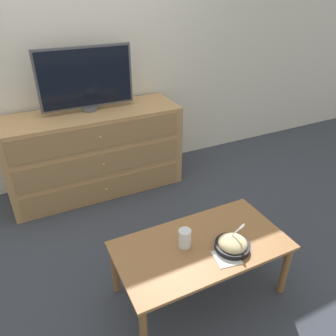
% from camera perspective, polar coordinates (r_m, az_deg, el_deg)
% --- Properties ---
extents(ground_plane, '(12.00, 12.00, 0.00)m').
position_cam_1_polar(ground_plane, '(3.55, -15.21, -1.44)').
color(ground_plane, '#383D47').
extents(wall_back, '(12.00, 0.05, 2.60)m').
position_cam_1_polar(wall_back, '(3.13, -18.62, 19.57)').
color(wall_back, silver).
rests_on(wall_back, ground_plane).
extents(dresser, '(1.57, 0.54, 0.78)m').
position_cam_1_polar(dresser, '(3.13, -12.53, 2.71)').
color(dresser, tan).
rests_on(dresser, ground_plane).
extents(tv, '(0.81, 0.14, 0.55)m').
position_cam_1_polar(tv, '(2.95, -14.11, 14.88)').
color(tv, '#515156').
rests_on(tv, dresser).
extents(coffee_table, '(1.04, 0.55, 0.40)m').
position_cam_1_polar(coffee_table, '(2.07, 5.79, -14.13)').
color(coffee_table, '#9E6B3D').
rests_on(coffee_table, ground_plane).
extents(takeout_bowl, '(0.21, 0.21, 0.17)m').
position_cam_1_polar(takeout_bowl, '(2.01, 11.17, -12.93)').
color(takeout_bowl, black).
rests_on(takeout_bowl, coffee_table).
extents(drink_cup, '(0.08, 0.08, 0.12)m').
position_cam_1_polar(drink_cup, '(1.98, 2.92, -12.27)').
color(drink_cup, beige).
rests_on(drink_cup, coffee_table).
extents(napkin, '(0.16, 0.16, 0.00)m').
position_cam_1_polar(napkin, '(1.97, 10.18, -15.08)').
color(napkin, white).
rests_on(napkin, coffee_table).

